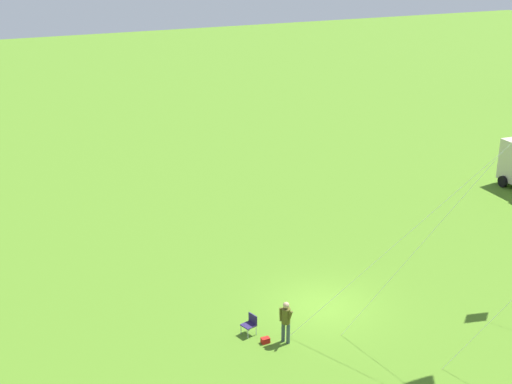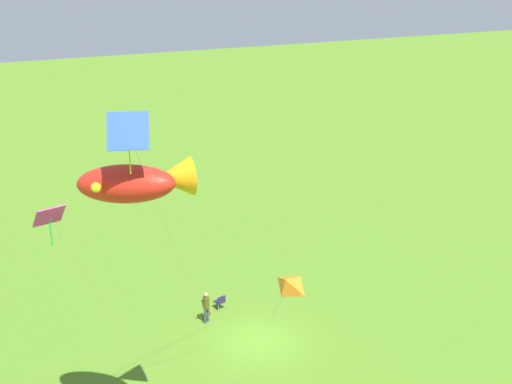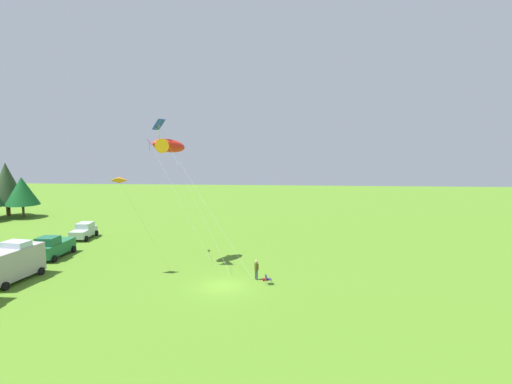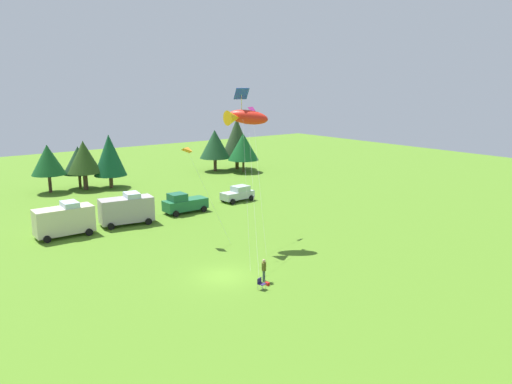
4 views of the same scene
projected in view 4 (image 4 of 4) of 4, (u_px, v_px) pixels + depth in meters
ground_plane at (223, 276)px, 38.19m from camera, size 160.00×160.00×0.00m
person_kite_flyer at (264, 268)px, 37.03m from camera, size 0.56×0.47×1.74m
folding_chair at (261, 283)px, 35.72m from camera, size 0.60×0.60×0.82m
backpack_on_grass at (267, 284)px, 36.50m from camera, size 0.23×0.33×0.22m
van_camper_beige at (64, 220)px, 47.91m from camera, size 5.44×2.68×3.34m
van_motorhome_grey at (127, 209)px, 51.94m from camera, size 5.67×3.25×3.34m
truck_green_flatbed at (184, 203)px, 56.78m from camera, size 5.01×2.42×2.34m
car_silver_compact at (238, 194)px, 62.45m from camera, size 4.31×2.44×1.89m
treeline_distant at (111, 154)px, 71.49m from camera, size 58.63×11.88×8.71m
kite_large_fish at (245, 117)px, 44.56m from camera, size 7.38×10.48×12.34m
kite_delta_orange at (188, 149)px, 45.39m from camera, size 2.74×4.07×8.94m
kite_diamond_blue at (242, 97)px, 44.94m from camera, size 5.47×8.22×14.06m
kite_diamond_rainbow at (253, 116)px, 48.26m from camera, size 4.52×7.72×12.22m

